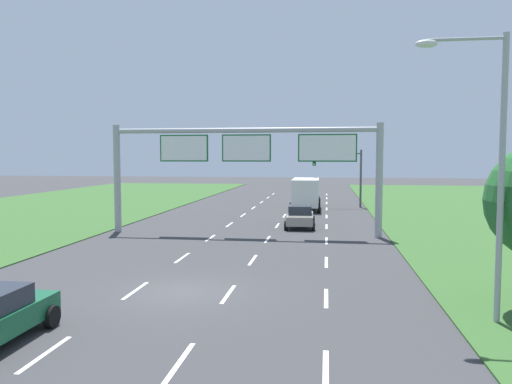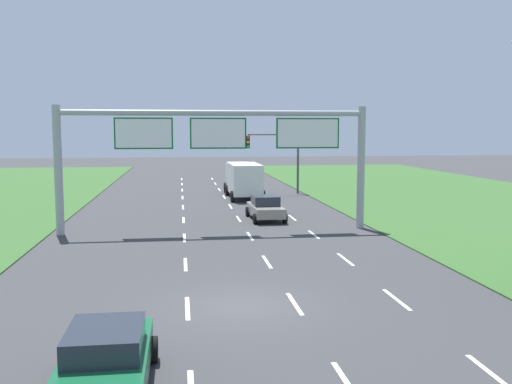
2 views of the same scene
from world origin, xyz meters
The scene contains 9 objects.
ground_plane centered at (0.00, 0.00, 0.00)m, with size 200.00×200.00×0.00m, color #38383A.
lane_dashes_inner_left centered at (-1.75, 15.00, 0.00)m, with size 0.14×68.40×0.01m.
lane_dashes_inner_right centered at (1.75, 15.00, 0.00)m, with size 0.14×68.40×0.01m.
lane_dashes_slip centered at (5.25, 15.00, 0.00)m, with size 0.14×68.40×0.01m.
car_near_red centered at (3.41, 17.47, 0.76)m, with size 2.16×4.28×1.52m.
box_truck centered at (3.31, 29.70, 1.61)m, with size 2.76×8.11×2.89m.
sign_gantry centered at (0.25, 13.73, 4.96)m, with size 17.24×0.44×7.00m.
traffic_light_mast centered at (6.57, 31.87, 3.87)m, with size 4.76×0.49×5.60m.
street_lamp centered at (9.89, -1.97, 5.08)m, with size 2.61×0.32×8.50m.
Camera 1 is at (5.23, -17.35, 4.97)m, focal length 35.00 mm.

